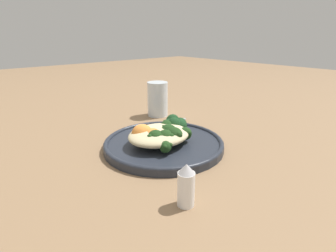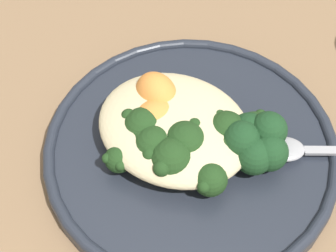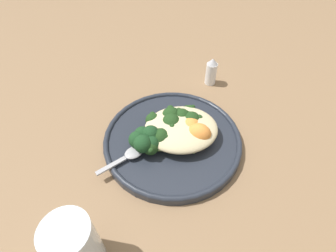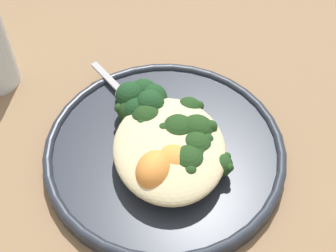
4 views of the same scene
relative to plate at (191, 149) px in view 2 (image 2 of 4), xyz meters
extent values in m
plane|color=#846647|center=(-0.02, 0.02, -0.01)|extent=(4.00, 4.00, 0.00)
cylinder|color=#232833|center=(0.00, 0.00, 0.00)|extent=(0.30, 0.30, 0.02)
torus|color=#232833|center=(0.00, 0.00, 0.00)|extent=(0.30, 0.30, 0.01)
ellipsoid|color=beige|center=(-0.02, 0.00, 0.03)|extent=(0.16, 0.13, 0.04)
ellipsoid|color=#8EB25B|center=(-0.04, 0.01, 0.02)|extent=(0.03, 0.07, 0.01)
sphere|color=#1E3D19|center=(-0.04, -0.02, 0.03)|extent=(0.04, 0.04, 0.04)
sphere|color=#1E3D19|center=(-0.03, -0.01, 0.04)|extent=(0.02, 0.02, 0.02)
sphere|color=#1E3D19|center=(-0.06, -0.02, 0.04)|extent=(0.02, 0.02, 0.02)
sphere|color=#1E3D19|center=(-0.03, -0.04, 0.04)|extent=(0.02, 0.02, 0.02)
ellipsoid|color=#8EB25B|center=(-0.04, -0.01, 0.02)|extent=(0.03, 0.11, 0.01)
sphere|color=#1E3D19|center=(-0.05, -0.06, 0.02)|extent=(0.03, 0.03, 0.03)
sphere|color=#1E3D19|center=(-0.04, -0.05, 0.03)|extent=(0.01, 0.01, 0.01)
sphere|color=#1E3D19|center=(-0.05, -0.05, 0.03)|extent=(0.01, 0.01, 0.01)
sphere|color=#1E3D19|center=(-0.05, -0.07, 0.03)|extent=(0.01, 0.01, 0.01)
sphere|color=#1E3D19|center=(-0.04, -0.07, 0.03)|extent=(0.01, 0.01, 0.01)
ellipsoid|color=#8EB25B|center=(-0.03, 0.00, 0.02)|extent=(0.02, 0.08, 0.01)
sphere|color=#1E3D19|center=(-0.02, -0.03, 0.03)|extent=(0.04, 0.04, 0.04)
sphere|color=#1E3D19|center=(-0.02, -0.02, 0.04)|extent=(0.02, 0.02, 0.02)
sphere|color=#1E3D19|center=(-0.04, -0.03, 0.04)|extent=(0.02, 0.02, 0.02)
sphere|color=#1E3D19|center=(-0.02, -0.05, 0.04)|extent=(0.02, 0.02, 0.02)
ellipsoid|color=#8EB25B|center=(-0.02, 0.01, 0.02)|extent=(0.05, 0.10, 0.01)
sphere|color=#1E3D19|center=(0.00, -0.04, 0.03)|extent=(0.04, 0.04, 0.04)
sphere|color=#1E3D19|center=(0.00, -0.02, 0.04)|extent=(0.02, 0.02, 0.02)
sphere|color=#1E3D19|center=(0.00, -0.06, 0.04)|extent=(0.02, 0.02, 0.02)
ellipsoid|color=#8EB25B|center=(-0.02, 0.02, 0.02)|extent=(0.06, 0.08, 0.02)
sphere|color=#1E3D19|center=(0.00, -0.02, 0.03)|extent=(0.04, 0.04, 0.04)
sphere|color=#1E3D19|center=(0.00, 0.00, 0.04)|extent=(0.02, 0.02, 0.02)
sphere|color=#1E3D19|center=(0.00, -0.03, 0.04)|extent=(0.02, 0.02, 0.02)
ellipsoid|color=#8EB25B|center=(0.00, 0.00, 0.02)|extent=(0.09, 0.08, 0.02)
sphere|color=#1E3D19|center=(0.04, -0.04, 0.03)|extent=(0.03, 0.03, 0.03)
sphere|color=#1E3D19|center=(0.04, -0.02, 0.03)|extent=(0.01, 0.01, 0.01)
sphere|color=#1E3D19|center=(0.04, -0.05, 0.03)|extent=(0.01, 0.01, 0.01)
ellipsoid|color=#8EB25B|center=(-0.01, 0.02, 0.02)|extent=(0.07, 0.04, 0.02)
sphere|color=#1E3D19|center=(0.03, 0.01, 0.03)|extent=(0.04, 0.04, 0.04)
sphere|color=#1E3D19|center=(0.04, 0.02, 0.04)|extent=(0.02, 0.02, 0.02)
sphere|color=#1E3D19|center=(0.02, 0.02, 0.04)|extent=(0.02, 0.02, 0.02)
sphere|color=#1E3D19|center=(0.02, 0.00, 0.04)|extent=(0.02, 0.02, 0.02)
sphere|color=#1E3D19|center=(0.04, 0.00, 0.04)|extent=(0.02, 0.02, 0.02)
ellipsoid|color=#8EB25B|center=(-0.01, 0.03, 0.02)|extent=(0.11, 0.02, 0.01)
sphere|color=#1E3D19|center=(0.05, 0.04, 0.03)|extent=(0.03, 0.03, 0.03)
sphere|color=#1E3D19|center=(0.05, 0.05, 0.03)|extent=(0.01, 0.01, 0.01)
sphere|color=#1E3D19|center=(0.05, 0.02, 0.03)|extent=(0.01, 0.01, 0.01)
ellipsoid|color=orange|center=(-0.03, -0.01, 0.03)|extent=(0.06, 0.05, 0.03)
ellipsoid|color=orange|center=(-0.05, 0.02, 0.03)|extent=(0.06, 0.06, 0.05)
ellipsoid|color=orange|center=(-0.04, 0.02, 0.02)|extent=(0.08, 0.08, 0.03)
ellipsoid|color=orange|center=(-0.04, -0.01, 0.03)|extent=(0.06, 0.07, 0.04)
sphere|color=#193D1E|center=(0.07, 0.02, 0.03)|extent=(0.04, 0.04, 0.04)
sphere|color=#193D1E|center=(0.06, 0.04, 0.04)|extent=(0.04, 0.04, 0.04)
sphere|color=#193D1E|center=(0.05, 0.03, 0.03)|extent=(0.04, 0.04, 0.04)
sphere|color=#193D1E|center=(0.05, 0.01, 0.04)|extent=(0.04, 0.04, 0.04)
sphere|color=#193D1E|center=(0.06, 0.01, 0.03)|extent=(0.04, 0.04, 0.04)
ellipsoid|color=#A3A3A8|center=(0.08, 0.04, 0.02)|extent=(0.05, 0.05, 0.01)
camera|label=1|loc=(-0.39, -0.46, 0.26)|focal=28.00mm
camera|label=2|loc=(0.14, -0.28, 0.47)|focal=60.00mm
camera|label=3|loc=(0.04, 0.36, 0.44)|focal=28.00mm
camera|label=4|loc=(-0.34, 0.04, 0.47)|focal=50.00mm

